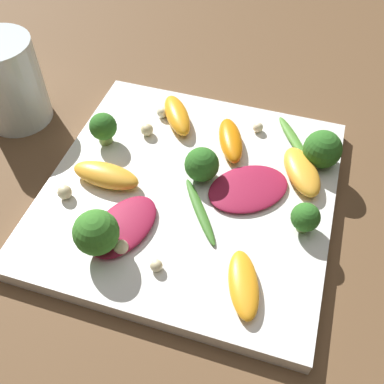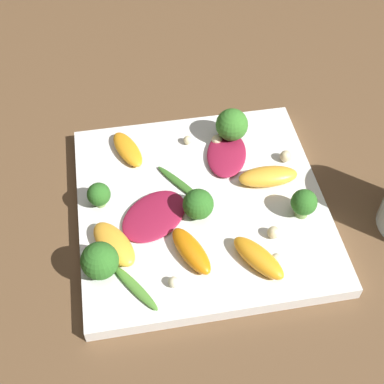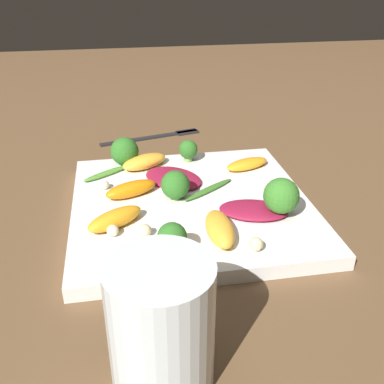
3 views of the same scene
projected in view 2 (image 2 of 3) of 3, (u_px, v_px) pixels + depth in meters
ground_plane at (201, 211)px, 0.68m from camera, size 2.40×2.40×0.00m
plate at (201, 206)px, 0.68m from camera, size 0.31×0.31×0.02m
radicchio_leaf_0 at (227, 154)px, 0.72m from camera, size 0.10×0.07×0.01m
radicchio_leaf_1 at (154, 216)px, 0.65m from camera, size 0.11×0.11×0.01m
orange_segment_0 at (114, 244)px, 0.62m from camera, size 0.08×0.06×0.02m
orange_segment_1 at (268, 176)px, 0.68m from camera, size 0.03×0.08×0.02m
orange_segment_2 at (191, 251)px, 0.61m from camera, size 0.08×0.05×0.02m
orange_segment_3 at (128, 149)px, 0.72m from camera, size 0.08×0.05×0.01m
orange_segment_4 at (258, 258)px, 0.60m from camera, size 0.08×0.06×0.02m
broccoli_floret_0 at (198, 204)px, 0.64m from camera, size 0.04×0.04×0.04m
broccoli_floret_1 at (232, 125)px, 0.72m from camera, size 0.04×0.04×0.05m
broccoli_floret_2 at (99, 195)px, 0.65m from camera, size 0.03×0.03×0.03m
broccoli_floret_3 at (100, 261)px, 0.59m from camera, size 0.04×0.04×0.04m
broccoli_floret_4 at (304, 203)px, 0.64m from camera, size 0.03×0.03×0.04m
arugula_sprig_0 at (135, 287)px, 0.59m from camera, size 0.07×0.05×0.01m
arugula_sprig_1 at (182, 185)px, 0.68m from camera, size 0.08×0.06×0.01m
macadamia_nut_0 at (189, 140)px, 0.73m from camera, size 0.01×0.01×0.01m
macadamia_nut_1 at (174, 282)px, 0.59m from camera, size 0.01×0.01×0.01m
macadamia_nut_2 at (286, 156)px, 0.71m from camera, size 0.02×0.02×0.02m
macadamia_nut_3 at (276, 259)px, 0.61m from camera, size 0.01×0.01×0.01m
macadamia_nut_4 at (217, 140)px, 0.73m from camera, size 0.01×0.01×0.01m
macadamia_nut_5 at (274, 232)px, 0.63m from camera, size 0.02×0.02×0.02m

